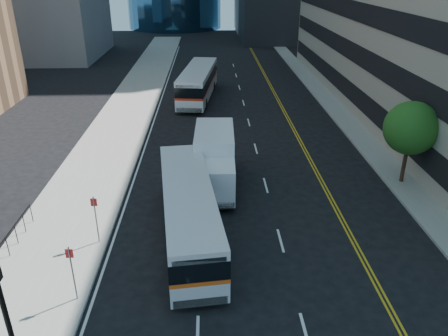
{
  "coord_description": "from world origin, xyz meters",
  "views": [
    {
      "loc": [
        -2.96,
        -16.0,
        12.37
      ],
      "look_at": [
        -2.21,
        4.61,
        2.8
      ],
      "focal_mm": 35.0,
      "sensor_mm": 36.0,
      "label": 1
    }
  ],
  "objects_px": {
    "lamp_post": "(8,324)",
    "bus_rear": "(198,82)",
    "bus_front": "(188,210)",
    "box_truck": "(214,159)",
    "street_tree": "(411,128)"
  },
  "relations": [
    {
      "from": "bus_front",
      "to": "street_tree",
      "type": "bearing_deg",
      "value": 15.97
    },
    {
      "from": "street_tree",
      "to": "lamp_post",
      "type": "bearing_deg",
      "value": -142.13
    },
    {
      "from": "lamp_post",
      "to": "bus_rear",
      "type": "bearing_deg",
      "value": 81.59
    },
    {
      "from": "bus_rear",
      "to": "box_truck",
      "type": "distance_m",
      "value": 19.67
    },
    {
      "from": "lamp_post",
      "to": "box_truck",
      "type": "relative_size",
      "value": 0.66
    },
    {
      "from": "lamp_post",
      "to": "box_truck",
      "type": "distance_m",
      "value": 15.55
    },
    {
      "from": "box_truck",
      "to": "bus_front",
      "type": "bearing_deg",
      "value": -101.93
    },
    {
      "from": "bus_front",
      "to": "bus_rear",
      "type": "height_order",
      "value": "bus_rear"
    },
    {
      "from": "street_tree",
      "to": "lamp_post",
      "type": "xyz_separation_m",
      "value": [
        -18.0,
        -14.0,
        -0.92
      ]
    },
    {
      "from": "lamp_post",
      "to": "bus_front",
      "type": "height_order",
      "value": "lamp_post"
    },
    {
      "from": "bus_front",
      "to": "box_truck",
      "type": "height_order",
      "value": "box_truck"
    },
    {
      "from": "lamp_post",
      "to": "bus_rear",
      "type": "height_order",
      "value": "lamp_post"
    },
    {
      "from": "street_tree",
      "to": "box_truck",
      "type": "xyz_separation_m",
      "value": [
        -11.67,
        0.17,
        -1.9
      ]
    },
    {
      "from": "street_tree",
      "to": "box_truck",
      "type": "height_order",
      "value": "street_tree"
    },
    {
      "from": "street_tree",
      "to": "lamp_post",
      "type": "relative_size",
      "value": 1.12
    }
  ]
}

